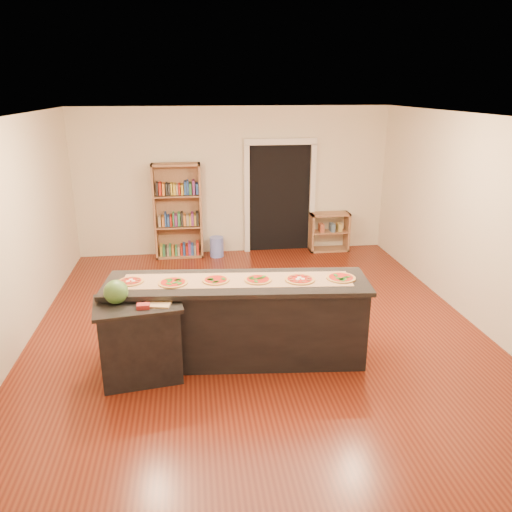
{
  "coord_description": "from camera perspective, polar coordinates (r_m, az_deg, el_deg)",
  "views": [
    {
      "loc": [
        -0.82,
        -6.01,
        3.13
      ],
      "look_at": [
        0.0,
        0.2,
        1.0
      ],
      "focal_mm": 35.0,
      "sensor_mm": 36.0,
      "label": 1
    }
  ],
  "objects": [
    {
      "name": "room",
      "position": [
        6.31,
        0.24,
        2.86
      ],
      "size": [
        6.0,
        7.0,
        2.8
      ],
      "color": "beige",
      "rests_on": "ground"
    },
    {
      "name": "doorway",
      "position": [
        9.82,
        2.73,
        7.44
      ],
      "size": [
        1.4,
        0.09,
        2.21
      ],
      "color": "black",
      "rests_on": "room"
    },
    {
      "name": "kitchen_island",
      "position": [
        5.97,
        -2.14,
        -7.33
      ],
      "size": [
        3.05,
        0.82,
        1.0
      ],
      "rotation": [
        0.0,
        0.0,
        -0.09
      ],
      "color": "black",
      "rests_on": "ground"
    },
    {
      "name": "side_counter",
      "position": [
        5.78,
        -13.1,
        -9.27
      ],
      "size": [
        0.93,
        0.68,
        0.92
      ],
      "rotation": [
        0.0,
        0.0,
        0.14
      ],
      "color": "black",
      "rests_on": "ground"
    },
    {
      "name": "bookshelf",
      "position": [
        9.57,
        -8.93,
        5.07
      ],
      "size": [
        0.9,
        0.32,
        1.8
      ],
      "primitive_type": "cube",
      "color": "#9D704C",
      "rests_on": "ground"
    },
    {
      "name": "low_shelf",
      "position": [
        10.07,
        8.36,
        2.75
      ],
      "size": [
        0.77,
        0.33,
        0.77
      ],
      "primitive_type": "cube",
      "color": "#9D704C",
      "rests_on": "ground"
    },
    {
      "name": "waste_bin",
      "position": [
        9.68,
        -4.51,
        1.07
      ],
      "size": [
        0.27,
        0.27,
        0.39
      ],
      "primitive_type": "cylinder",
      "color": "#6981EA",
      "rests_on": "ground"
    },
    {
      "name": "kraft_paper",
      "position": [
        5.79,
        -2.2,
        -2.78
      ],
      "size": [
        2.68,
        0.72,
        0.0
      ],
      "primitive_type": "cube",
      "rotation": [
        0.0,
        0.0,
        -0.09
      ],
      "color": "#A77856",
      "rests_on": "kitchen_island"
    },
    {
      "name": "watermelon",
      "position": [
        5.56,
        -15.71,
        -3.97
      ],
      "size": [
        0.26,
        0.26,
        0.26
      ],
      "primitive_type": "sphere",
      "color": "#144214",
      "rests_on": "side_counter"
    },
    {
      "name": "cutting_board",
      "position": [
        5.46,
        -11.19,
        -5.42
      ],
      "size": [
        0.31,
        0.24,
        0.02
      ],
      "primitive_type": "cube",
      "rotation": [
        0.0,
        0.0,
        -0.19
      ],
      "color": "tan",
      "rests_on": "side_counter"
    },
    {
      "name": "package_red",
      "position": [
        5.4,
        -12.76,
        -5.61
      ],
      "size": [
        0.13,
        0.1,
        0.05
      ],
      "primitive_type": "cube",
      "rotation": [
        0.0,
        0.0,
        0.0
      ],
      "color": "maroon",
      "rests_on": "side_counter"
    },
    {
      "name": "package_teal",
      "position": [
        5.71,
        -10.94,
        -4.01
      ],
      "size": [
        0.18,
        0.18,
        0.07
      ],
      "primitive_type": "cylinder",
      "color": "#195966",
      "rests_on": "side_counter"
    },
    {
      "name": "pizza_a",
      "position": [
        5.9,
        -14.11,
        -2.82
      ],
      "size": [
        0.31,
        0.31,
        0.02
      ],
      "color": "#B08B43",
      "rests_on": "kitchen_island"
    },
    {
      "name": "pizza_b",
      "position": [
        5.76,
        -9.48,
        -3.01
      ],
      "size": [
        0.33,
        0.33,
        0.02
      ],
      "color": "#B08B43",
      "rests_on": "kitchen_island"
    },
    {
      "name": "pizza_c",
      "position": [
        5.78,
        -4.62,
        -2.75
      ],
      "size": [
        0.31,
        0.31,
        0.02
      ],
      "color": "#B08B43",
      "rests_on": "kitchen_island"
    },
    {
      "name": "pizza_d",
      "position": [
        5.77,
        0.22,
        -2.72
      ],
      "size": [
        0.3,
        0.3,
        0.02
      ],
      "color": "#B08B43",
      "rests_on": "kitchen_island"
    },
    {
      "name": "pizza_e",
      "position": [
        5.8,
        5.03,
        -2.67
      ],
      "size": [
        0.35,
        0.35,
        0.02
      ],
      "color": "#B08B43",
      "rests_on": "kitchen_island"
    },
    {
      "name": "pizza_f",
      "position": [
        5.91,
        9.68,
        -2.46
      ],
      "size": [
        0.33,
        0.33,
        0.02
      ],
      "color": "#B08B43",
      "rests_on": "kitchen_island"
    }
  ]
}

